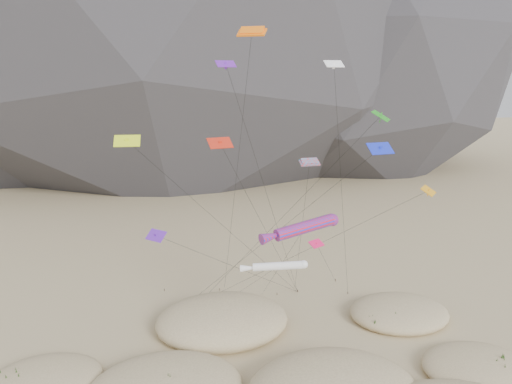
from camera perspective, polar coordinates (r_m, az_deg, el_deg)
kite_stakes at (r=61.82m, az=-0.11°, el=-11.37°), size 21.65×6.73×0.30m
rainbow_tube_kite at (r=47.35m, az=5.34°, el=-4.11°), size 8.56×13.18×12.71m
white_tube_kite at (r=45.03m, az=2.22°, el=-8.49°), size 5.91×16.44×9.76m
orange_parafoil at (r=44.72m, az=-0.55°, el=17.29°), size 2.62×15.32×29.89m
multi_parafoil at (r=46.45m, az=6.11°, el=3.08°), size 4.31×12.99×18.39m
delta_kites at (r=45.03m, az=4.39°, el=4.26°), size 27.41×19.34×27.14m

